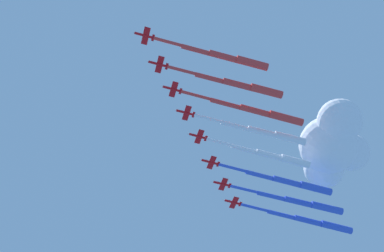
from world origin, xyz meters
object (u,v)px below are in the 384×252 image
object	(u,v)px
jet_port_inner	(239,85)
jet_starboard_mid	(271,155)
jet_starboard_outer	(301,202)
jet_trail_port	(311,221)
jet_lead	(225,57)
jet_port_outer	(289,182)
jet_starboard_inner	(258,111)
jet_port_mid	(264,132)

from	to	relation	value
jet_port_inner	jet_starboard_mid	size ratio (longest dim) A/B	1.01
jet_starboard_outer	jet_trail_port	bearing A→B (deg)	-47.91
jet_lead	jet_starboard_outer	size ratio (longest dim) A/B	0.91
jet_port_outer	jet_starboard_outer	world-z (taller)	jet_starboard_outer
jet_starboard_mid	jet_trail_port	bearing A→B (deg)	-51.50
jet_starboard_inner	jet_starboard_outer	size ratio (longest dim) A/B	1.00
jet_port_mid	jet_starboard_outer	distance (m)	41.77
jet_lead	jet_starboard_outer	xyz separation A→B (m)	(54.92, -62.16, -2.24)
jet_starboard_mid	jet_starboard_outer	world-z (taller)	jet_starboard_mid
jet_port_mid	jet_trail_port	xyz separation A→B (m)	(37.09, -42.19, -0.05)
jet_port_inner	jet_port_outer	xyz separation A→B (m)	(37.27, -41.71, 0.18)
jet_starboard_mid	jet_port_inner	bearing A→B (deg)	134.93
jet_port_mid	jet_starboard_mid	bearing A→B (deg)	-39.10
jet_port_outer	jet_lead	bearing A→B (deg)	131.70
jet_lead	jet_starboard_mid	bearing A→B (deg)	-45.98
jet_lead	jet_port_mid	world-z (taller)	jet_port_mid
jet_lead	jet_port_inner	size ratio (longest dim) A/B	0.99
jet_lead	jet_starboard_inner	size ratio (longest dim) A/B	0.91
jet_starboard_mid	jet_starboard_outer	size ratio (longest dim) A/B	0.91
jet_port_inner	jet_lead	bearing A→B (deg)	131.33
jet_port_inner	jet_starboard_inner	xyz separation A→B (m)	(9.37, -13.18, 1.77)
jet_starboard_mid	jet_trail_port	xyz separation A→B (m)	(27.11, -34.08, -0.18)
jet_starboard_inner	jet_trail_port	bearing A→B (deg)	-46.93
jet_starboard_inner	jet_starboard_outer	xyz separation A→B (m)	(36.52, -38.72, -1.15)
jet_starboard_outer	jet_starboard_inner	bearing A→B (deg)	133.33
jet_port_inner	jet_port_outer	bearing A→B (deg)	-48.21
jet_port_mid	jet_starboard_outer	bearing A→B (deg)	-48.95
jet_trail_port	jet_port_outer	bearing A→B (deg)	131.20
jet_port_inner	jet_starboard_mid	xyz separation A→B (m)	(28.50, -28.58, 3.52)
jet_port_inner	jet_starboard_inner	bearing A→B (deg)	-54.60
jet_starboard_inner	jet_port_outer	size ratio (longest dim) A/B	1.01
jet_port_mid	jet_trail_port	size ratio (longest dim) A/B	0.93
jet_port_outer	jet_trail_port	distance (m)	28.02
jet_lead	jet_starboard_inner	distance (m)	29.81
jet_port_inner	jet_starboard_mid	distance (m)	40.52
jet_lead	jet_starboard_mid	distance (m)	54.01
jet_starboard_inner	jet_port_outer	distance (m)	39.94
jet_starboard_inner	jet_port_inner	bearing A→B (deg)	125.40
jet_lead	jet_port_mid	bearing A→B (deg)	-48.12
jet_port_inner	jet_port_mid	bearing A→B (deg)	-47.85
jet_port_mid	jet_port_outer	distance (m)	28.51
jet_starboard_mid	jet_port_outer	bearing A→B (deg)	-56.27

